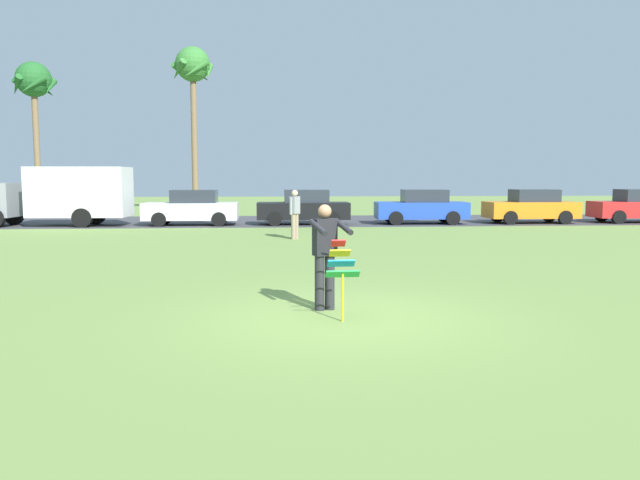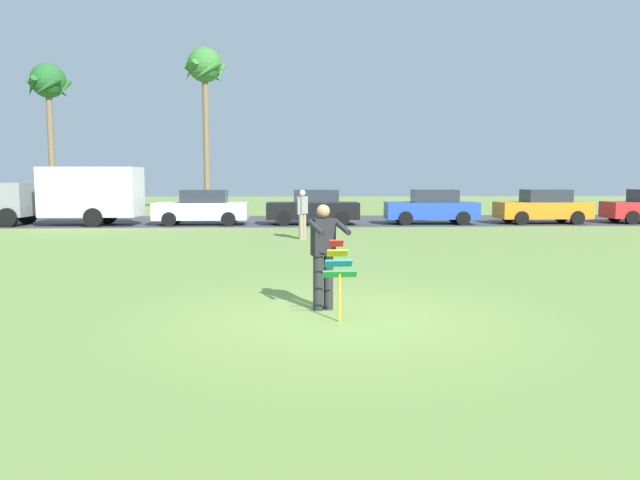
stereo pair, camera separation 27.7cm
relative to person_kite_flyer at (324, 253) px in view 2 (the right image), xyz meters
The scene contains 12 objects.
ground_plane 1.09m from the person_kite_flyer, 65.76° to the right, with size 120.00×120.00×0.00m, color olive.
road_strip 20.58m from the person_kite_flyer, 89.39° to the left, with size 120.00×8.00×0.01m, color #424247.
person_kite_flyer is the anchor object (origin of this frame).
kite_held 0.69m from the person_kite_flyer, 73.72° to the right, with size 0.52×0.64×1.20m.
parked_truck_grey_van 20.84m from the person_kite_flyer, 119.37° to the left, with size 6.76×2.27×2.62m.
parked_car_white 18.70m from the person_kite_flyer, 103.94° to the left, with size 4.21×1.85×1.60m.
parked_car_black 18.16m from the person_kite_flyer, 88.21° to the left, with size 4.21×1.85×1.60m.
parked_car_blue 19.14m from the person_kite_flyer, 71.53° to the left, with size 4.26×1.95×1.60m.
parked_car_orange 21.40m from the person_kite_flyer, 58.03° to the left, with size 4.21×1.86×1.60m.
palm_tree_left_near 33.41m from the person_kite_flyer, 117.67° to the left, with size 2.58×2.71×9.10m.
palm_tree_right_near 30.15m from the person_kite_flyer, 101.15° to the left, with size 2.58×2.71×10.06m.
person_walker_near 11.59m from the person_kite_flyer, 90.40° to the left, with size 0.39×0.48×1.73m.
Camera 2 is at (-0.78, -9.32, 2.17)m, focal length 34.25 mm.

